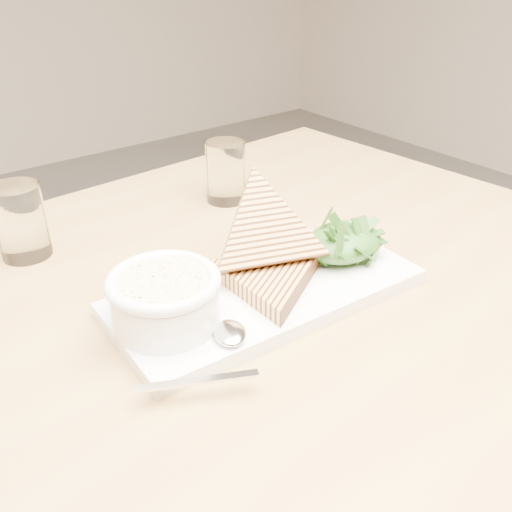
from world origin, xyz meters
TOP-DOWN VIEW (x-y plane):
  - table_top at (-0.20, 0.24)m, footprint 1.39×0.98m
  - table_leg_br at (0.42, 0.63)m, footprint 0.06×0.06m
  - platter at (-0.08, 0.23)m, footprint 0.39×0.19m
  - soup_bowl at (-0.21, 0.24)m, footprint 0.12×0.12m
  - soup at (-0.21, 0.24)m, footprint 0.10×0.10m
  - bowl_rim at (-0.21, 0.24)m, footprint 0.12×0.12m
  - sandwich_flat at (-0.08, 0.22)m, footprint 0.23×0.23m
  - sandwich_lean at (-0.05, 0.26)m, footprint 0.22×0.22m
  - salad_base at (0.05, 0.22)m, footprint 0.11×0.09m
  - arugula_pile at (0.05, 0.22)m, footprint 0.11×0.10m
  - spoon_bowl at (-0.17, 0.17)m, footprint 0.05×0.06m
  - spoon_handle at (-0.24, 0.13)m, footprint 0.11×0.06m
  - glass_near at (-0.27, 0.52)m, footprint 0.07×0.07m
  - glass_far at (0.06, 0.50)m, footprint 0.07×0.07m

SIDE VIEW (x-z plane):
  - table_leg_br at x=0.42m, z-range 0.00..0.74m
  - table_top at x=-0.20m, z-range 0.74..0.78m
  - platter at x=-0.08m, z-range 0.78..0.79m
  - spoon_handle at x=-0.24m, z-range 0.80..0.80m
  - spoon_bowl at x=-0.17m, z-range 0.79..0.81m
  - sandwich_flat at x=-0.08m, z-range 0.79..0.81m
  - salad_base at x=0.05m, z-range 0.79..0.84m
  - soup_bowl at x=-0.21m, z-range 0.79..0.84m
  - arugula_pile at x=0.05m, z-range 0.79..0.85m
  - glass_far at x=0.06m, z-range 0.78..0.88m
  - glass_near at x=-0.27m, z-range 0.78..0.88m
  - soup at x=-0.21m, z-range 0.84..0.85m
  - bowl_rim at x=-0.21m, z-range 0.84..0.85m
  - sandwich_lean at x=-0.05m, z-range 0.75..0.94m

